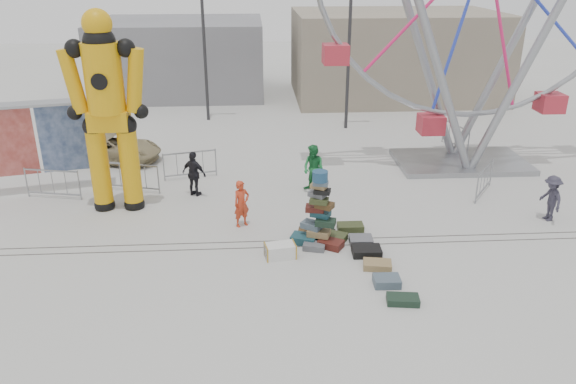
{
  "coord_description": "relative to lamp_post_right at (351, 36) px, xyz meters",
  "views": [
    {
      "loc": [
        -1.63,
        -14.04,
        7.88
      ],
      "look_at": [
        -0.66,
        1.24,
        1.49
      ],
      "focal_mm": 35.0,
      "sensor_mm": 36.0,
      "label": 1
    }
  ],
  "objects": [
    {
      "name": "pedestrian_grey",
      "position": [
        4.76,
        -11.06,
        -3.72
      ],
      "size": [
        0.66,
        1.03,
        1.52
      ],
      "primitive_type": "imported",
      "rotation": [
        0.0,
        0.0,
        -1.47
      ],
      "color": "#2D2A38",
      "rests_on": "ground"
    },
    {
      "name": "track_line_far",
      "position": [
        -3.09,
        -12.0,
        -4.48
      ],
      "size": [
        40.0,
        0.04,
        0.01
      ],
      "primitive_type": "cube",
      "color": "#47443F",
      "rests_on": "ground"
    },
    {
      "name": "building_right",
      "position": [
        3.91,
        7.0,
        -1.98
      ],
      "size": [
        12.0,
        8.0,
        5.0
      ],
      "primitive_type": "cube",
      "color": "gray",
      "rests_on": "ground"
    },
    {
      "name": "barricade_dummy_a",
      "position": [
        -11.83,
        -8.24,
        -3.93
      ],
      "size": [
        1.98,
        0.53,
        1.1
      ],
      "primitive_type": null,
      "rotation": [
        0.0,
        0.0,
        -0.22
      ],
      "color": "gray",
      "rests_on": "ground"
    },
    {
      "name": "row_case_5",
      "position": [
        -1.14,
        -15.49,
        -4.39
      ],
      "size": [
        0.84,
        0.55,
        0.19
      ],
      "primitive_type": "cube",
      "rotation": [
        0.0,
        0.0,
        -0.13
      ],
      "color": "#1B3123",
      "rests_on": "ground"
    },
    {
      "name": "pedestrian_red",
      "position": [
        -5.16,
        -10.87,
        -3.72
      ],
      "size": [
        0.66,
        0.6,
        1.52
      ],
      "primitive_type": "imported",
      "rotation": [
        0.0,
        0.0,
        0.56
      ],
      "color": "#BA351A",
      "rests_on": "ground"
    },
    {
      "name": "row_case_4",
      "position": [
        -1.36,
        -14.65,
        -4.37
      ],
      "size": [
        0.71,
        0.55,
        0.23
      ],
      "primitive_type": "cube",
      "rotation": [
        0.0,
        0.0,
        -0.03
      ],
      "color": "#4D606E",
      "rests_on": "ground"
    },
    {
      "name": "barricade_dummy_b",
      "position": [
        -9.14,
        -7.78,
        -3.93
      ],
      "size": [
        1.94,
        0.67,
        1.1
      ],
      "primitive_type": null,
      "rotation": [
        0.0,
        0.0,
        -0.29
      ],
      "color": "gray",
      "rests_on": "ground"
    },
    {
      "name": "building_left",
      "position": [
        -9.09,
        9.0,
        -2.28
      ],
      "size": [
        10.0,
        8.0,
        4.4
      ],
      "primitive_type": "cube",
      "color": "gray",
      "rests_on": "ground"
    },
    {
      "name": "parked_suv",
      "position": [
        -10.67,
        -4.31,
        -3.91
      ],
      "size": [
        4.43,
        2.83,
        1.14
      ],
      "primitive_type": "imported",
      "rotation": [
        0.0,
        0.0,
        1.32
      ],
      "color": "#998B63",
      "rests_on": "ground"
    },
    {
      "name": "ground",
      "position": [
        -3.09,
        -13.0,
        -4.48
      ],
      "size": [
        90.0,
        90.0,
        0.0
      ],
      "primitive_type": "plane",
      "color": "#9E9E99",
      "rests_on": "ground"
    },
    {
      "name": "pedestrian_black",
      "position": [
        -6.87,
        -8.28,
        -3.66
      ],
      "size": [
        1.03,
        0.82,
        1.64
      ],
      "primitive_type": "imported",
      "rotation": [
        0.0,
        0.0,
        2.63
      ],
      "color": "black",
      "rests_on": "ground"
    },
    {
      "name": "suitcase_tower",
      "position": [
        -2.85,
        -12.16,
        -3.84
      ],
      "size": [
        1.8,
        1.49,
        2.29
      ],
      "rotation": [
        0.0,
        0.0,
        -0.42
      ],
      "color": "#1B4752",
      "rests_on": "ground"
    },
    {
      "name": "barricade_wheel_back",
      "position": [
        4.26,
        -3.54,
        -3.93
      ],
      "size": [
        0.57,
        1.97,
        1.1
      ],
      "primitive_type": null,
      "rotation": [
        0.0,
        0.0,
        -1.33
      ],
      "color": "gray",
      "rests_on": "ground"
    },
    {
      "name": "row_case_3",
      "position": [
        -1.42,
        -13.77,
        -4.39
      ],
      "size": [
        0.84,
        0.62,
        0.19
      ],
      "primitive_type": "cube",
      "rotation": [
        0.0,
        0.0,
        -0.18
      ],
      "color": "#987C4D",
      "rests_on": "ground"
    },
    {
      "name": "row_case_1",
      "position": [
        -1.6,
        -12.29,
        -4.39
      ],
      "size": [
        0.72,
        0.61,
        0.19
      ],
      "primitive_type": "cube",
      "rotation": [
        0.0,
        0.0,
        -0.06
      ],
      "color": "slate",
      "rests_on": "ground"
    },
    {
      "name": "track_line_near",
      "position": [
        -3.09,
        -12.4,
        -4.48
      ],
      "size": [
        40.0,
        0.04,
        0.01
      ],
      "primitive_type": "cube",
      "color": "#47443F",
      "rests_on": "ground"
    },
    {
      "name": "barricade_wheel_front",
      "position": [
        3.48,
        -8.86,
        -3.93
      ],
      "size": [
        1.25,
        1.68,
        1.1
      ],
      "primitive_type": null,
      "rotation": [
        0.0,
        0.0,
        0.95
      ],
      "color": "gray",
      "rests_on": "ground"
    },
    {
      "name": "crash_test_dummy",
      "position": [
        -9.35,
        -9.23,
        -0.93
      ],
      "size": [
        2.65,
        1.18,
        6.73
      ],
      "rotation": [
        0.0,
        0.0,
        0.01
      ],
      "color": "black",
      "rests_on": "ground"
    },
    {
      "name": "steamer_trunk",
      "position": [
        -4.05,
        -12.99,
        -4.28
      ],
      "size": [
        0.93,
        0.63,
        0.4
      ],
      "primitive_type": "cube",
      "rotation": [
        0.0,
        0.0,
        0.16
      ],
      "color": "silver",
      "rests_on": "ground"
    },
    {
      "name": "row_case_2",
      "position": [
        -1.57,
        -13.01,
        -4.37
      ],
      "size": [
        0.85,
        0.62,
        0.23
      ],
      "primitive_type": "cube",
      "rotation": [
        0.0,
        0.0,
        -0.03
      ],
      "color": "black",
      "rests_on": "ground"
    },
    {
      "name": "banner_scaffold",
      "position": [
        -12.32,
        -7.65,
        -1.99
      ],
      "size": [
        4.63,
        1.79,
        3.31
      ],
      "rotation": [
        0.0,
        0.0,
        0.23
      ],
      "color": "gray",
      "rests_on": "ground"
    },
    {
      "name": "row_case_0",
      "position": [
        -1.78,
        -11.44,
        -4.37
      ],
      "size": [
        0.81,
        0.49,
        0.22
      ],
      "primitive_type": "cube",
      "rotation": [
        0.0,
        0.0,
        -0.01
      ],
      "color": "#394221",
      "rests_on": "ground"
    },
    {
      "name": "pedestrian_green",
      "position": [
        -2.61,
        -8.2,
        -3.6
      ],
      "size": [
        1.08,
        1.08,
        1.76
      ],
      "primitive_type": "imported",
      "rotation": [
        0.0,
        0.0,
        -0.78
      ],
      "color": "#1C7035",
      "rests_on": "ground"
    },
    {
      "name": "barricade_dummy_c",
      "position": [
        -7.19,
        -6.55,
        -3.93
      ],
      "size": [
        1.97,
        0.58,
        1.1
      ],
      "primitive_type": null,
      "rotation": [
        0.0,
        0.0,
        0.24
      ],
      "color": "gray",
      "rests_on": "ground"
    },
    {
      "name": "lamp_post_left",
      "position": [
        -7.0,
        2.0,
        0.0
      ],
      "size": [
        1.41,
        0.25,
        8.0
      ],
      "color": "#2D2D30",
      "rests_on": "ground"
    },
    {
      "name": "lamp_post_right",
      "position": [
        0.0,
        0.0,
        0.0
      ],
      "size": [
        1.41,
        0.25,
        8.0
      ],
      "color": "#2D2D30",
      "rests_on": "ground"
    }
  ]
}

